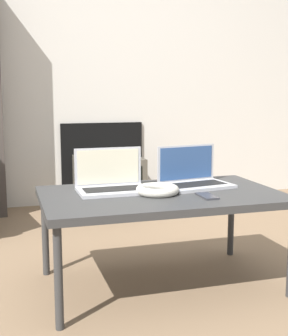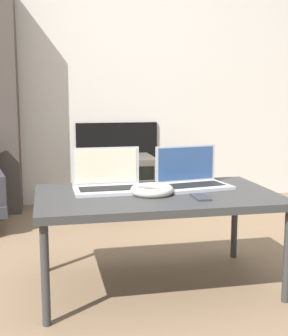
{
  "view_description": "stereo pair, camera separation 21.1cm",
  "coord_description": "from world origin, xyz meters",
  "px_view_note": "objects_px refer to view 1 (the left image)",
  "views": [
    {
      "loc": [
        -0.73,
        -1.88,
        0.96
      ],
      "look_at": [
        0.0,
        0.55,
        0.55
      ],
      "focal_mm": 50.0,
      "sensor_mm": 36.0,
      "label": 1
    },
    {
      "loc": [
        -0.52,
        -1.93,
        0.96
      ],
      "look_at": [
        0.0,
        0.55,
        0.55
      ],
      "focal_mm": 50.0,
      "sensor_mm": 36.0,
      "label": 2
    }
  ],
  "objects_px": {
    "laptop_left": "(112,182)",
    "headphones": "(157,190)",
    "laptop_right": "(193,178)",
    "phone": "(207,196)",
    "tv": "(109,183)"
  },
  "relations": [
    {
      "from": "headphones",
      "to": "tv",
      "type": "relative_size",
      "value": 0.4
    },
    {
      "from": "laptop_left",
      "to": "laptop_right",
      "type": "height_order",
      "value": "same"
    },
    {
      "from": "headphones",
      "to": "phone",
      "type": "height_order",
      "value": "headphones"
    },
    {
      "from": "laptop_left",
      "to": "phone",
      "type": "distance_m",
      "value": 0.48
    },
    {
      "from": "laptop_left",
      "to": "headphones",
      "type": "bearing_deg",
      "value": -36.5
    },
    {
      "from": "laptop_right",
      "to": "headphones",
      "type": "distance_m",
      "value": 0.28
    },
    {
      "from": "headphones",
      "to": "laptop_left",
      "type": "bearing_deg",
      "value": 144.16
    },
    {
      "from": "headphones",
      "to": "tv",
      "type": "distance_m",
      "value": 1.68
    },
    {
      "from": "headphones",
      "to": "tv",
      "type": "xyz_separation_m",
      "value": [
        0.12,
        1.65,
        -0.28
      ]
    },
    {
      "from": "laptop_left",
      "to": "laptop_right",
      "type": "xyz_separation_m",
      "value": [
        0.44,
        -0.0,
        0.0
      ]
    },
    {
      "from": "phone",
      "to": "tv",
      "type": "bearing_deg",
      "value": 92.74
    },
    {
      "from": "phone",
      "to": "laptop_right",
      "type": "bearing_deg",
      "value": 81.38
    },
    {
      "from": "laptop_left",
      "to": "headphones",
      "type": "distance_m",
      "value": 0.24
    },
    {
      "from": "tv",
      "to": "phone",
      "type": "bearing_deg",
      "value": -87.26
    },
    {
      "from": "phone",
      "to": "tv",
      "type": "relative_size",
      "value": 0.26
    }
  ]
}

